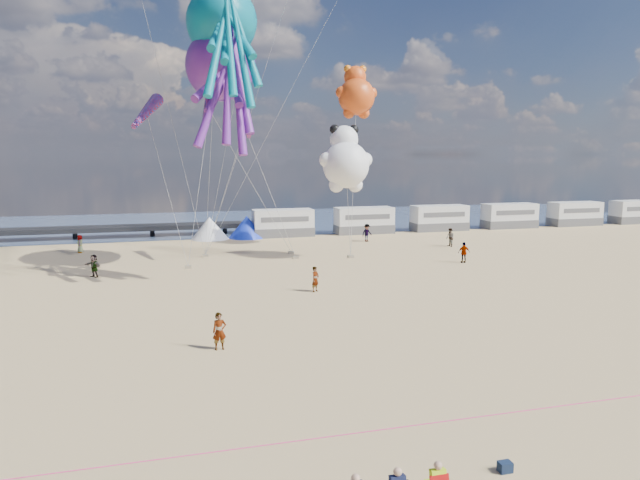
{
  "coord_description": "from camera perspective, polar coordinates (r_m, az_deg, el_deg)",
  "views": [
    {
      "loc": [
        -6.32,
        -21.46,
        8.98
      ],
      "look_at": [
        1.09,
        6.0,
        4.71
      ],
      "focal_mm": 32.0,
      "sensor_mm": 36.0,
      "label": 1
    }
  ],
  "objects": [
    {
      "name": "windsock_left",
      "position": [
        46.87,
        -16.99,
        12.12
      ],
      "size": [
        2.79,
        7.33,
        7.28
      ],
      "primitive_type": null,
      "rotation": [
        0.0,
        0.0,
        -0.24
      ],
      "color": "red"
    },
    {
      "name": "beachgoer_1",
      "position": [
        57.35,
        12.89,
        0.24
      ],
      "size": [
        0.63,
        0.93,
        1.83
      ],
      "primitive_type": "imported",
      "rotation": [
        0.0,
        0.0,
        4.77
      ],
      "color": "#7F6659",
      "rests_on": "ground"
    },
    {
      "name": "motorhome_1",
      "position": [
        65.65,
        4.43,
        1.98
      ],
      "size": [
        6.6,
        2.5,
        3.0
      ],
      "primitive_type": "cube",
      "color": "silver",
      "rests_on": "ground"
    },
    {
      "name": "motorhome_2",
      "position": [
        69.39,
        11.85,
        2.17
      ],
      "size": [
        6.6,
        2.5,
        3.0
      ],
      "primitive_type": "cube",
      "color": "silver",
      "rests_on": "ground"
    },
    {
      "name": "motorhome_0",
      "position": [
        63.13,
        -3.73,
        1.72
      ],
      "size": [
        6.6,
        2.5,
        3.0
      ],
      "primitive_type": "cube",
      "color": "silver",
      "rests_on": "ground"
    },
    {
      "name": "water",
      "position": [
        77.25,
        -10.3,
        1.74
      ],
      "size": [
        120.0,
        120.0,
        0.0
      ],
      "primitive_type": "plane",
      "color": "#3A4E6F",
      "rests_on": "ground"
    },
    {
      "name": "tent_blue",
      "position": [
        62.51,
        -7.33,
        1.32
      ],
      "size": [
        4.0,
        4.0,
        2.4
      ],
      "primitive_type": "cone",
      "color": "#1933CC",
      "rests_on": "ground"
    },
    {
      "name": "motorhome_4",
      "position": [
        79.78,
        24.13,
        2.42
      ],
      "size": [
        6.6,
        2.5,
        3.0
      ],
      "primitive_type": "cube",
      "color": "silver",
      "rests_on": "ground"
    },
    {
      "name": "beachgoer_2",
      "position": [
        59.42,
        4.72,
        0.72
      ],
      "size": [
        1.05,
        0.92,
        1.84
      ],
      "primitive_type": "imported",
      "rotation": [
        0.0,
        0.0,
        0.29
      ],
      "color": "#7F6659",
      "rests_on": "ground"
    },
    {
      "name": "windsock_mid",
      "position": [
        45.07,
        -11.1,
        12.84
      ],
      "size": [
        2.14,
        6.14,
        6.06
      ],
      "primitive_type": null,
      "rotation": [
        0.0,
        0.0,
        -0.19
      ],
      "color": "red"
    },
    {
      "name": "windsock_right",
      "position": [
        47.61,
        -7.42,
        11.45
      ],
      "size": [
        1.08,
        4.69,
        4.66
      ],
      "primitive_type": null,
      "rotation": [
        0.0,
        0.0,
        -0.04
      ],
      "color": "red"
    },
    {
      "name": "kite_panda",
      "position": [
        48.46,
        2.61,
        7.52
      ],
      "size": [
        5.7,
        5.5,
        6.73
      ],
      "primitive_type": null,
      "rotation": [
        0.0,
        0.0,
        0.24
      ],
      "color": "white"
    },
    {
      "name": "beachgoer_5",
      "position": [
        37.66,
        -0.47,
        -3.94
      ],
      "size": [
        1.54,
        1.35,
        1.68
      ],
      "primitive_type": "imported",
      "rotation": [
        0.0,
        0.0,
        0.66
      ],
      "color": "#7F6659",
      "rests_on": "ground"
    },
    {
      "name": "rope_line",
      "position": [
        19.78,
        5.55,
        -18.44
      ],
      "size": [
        34.0,
        0.03,
        0.03
      ],
      "primitive_type": "cylinder",
      "rotation": [
        0.0,
        1.57,
        0.0
      ],
      "color": "#F2338C",
      "rests_on": "ground"
    },
    {
      "name": "tent_white",
      "position": [
        62.1,
        -10.99,
        1.19
      ],
      "size": [
        4.0,
        4.0,
        2.4
      ],
      "primitive_type": "cone",
      "color": "white",
      "rests_on": "ground"
    },
    {
      "name": "standing_person",
      "position": [
        27.12,
        -10.03,
        -8.97
      ],
      "size": [
        0.68,
        0.48,
        1.76
      ],
      "primitive_type": "imported",
      "rotation": [
        0.0,
        0.0,
        0.09
      ],
      "color": "tan",
      "rests_on": "ground"
    },
    {
      "name": "beachgoer_3",
      "position": [
        49.1,
        14.2,
        -1.22
      ],
      "size": [
        1.2,
        0.78,
        1.75
      ],
      "primitive_type": "imported",
      "rotation": [
        0.0,
        0.0,
        3.02
      ],
      "color": "#7F6659",
      "rests_on": "ground"
    },
    {
      "name": "sandbag_c",
      "position": [
        50.16,
        3.08,
        -1.65
      ],
      "size": [
        0.5,
        0.35,
        0.22
      ],
      "primitive_type": "cube",
      "color": "gray",
      "rests_on": "ground"
    },
    {
      "name": "ground",
      "position": [
        24.11,
        1.25,
        -13.33
      ],
      "size": [
        120.0,
        120.0,
        0.0
      ],
      "primitive_type": "plane",
      "color": "#DAB97E",
      "rests_on": "ground"
    },
    {
      "name": "sandbag_d",
      "position": [
        52.16,
        -2.91,
        -1.26
      ],
      "size": [
        0.5,
        0.35,
        0.22
      ],
      "primitive_type": "cube",
      "color": "gray",
      "rests_on": "ground"
    },
    {
      "name": "beachgoer_4",
      "position": [
        45.31,
        -21.67,
        -2.41
      ],
      "size": [
        1.0,
        0.99,
        1.69
      ],
      "primitive_type": "imported",
      "rotation": [
        0.0,
        0.0,
        5.51
      ],
      "color": "#7F6659",
      "rests_on": "ground"
    },
    {
      "name": "sandbag_e",
      "position": [
        51.51,
        -11.4,
        -1.54
      ],
      "size": [
        0.5,
        0.35,
        0.22
      ],
      "primitive_type": "cube",
      "color": "gray",
      "rests_on": "ground"
    },
    {
      "name": "beachgoer_6",
      "position": [
        56.98,
        -22.87,
        -0.36
      ],
      "size": [
        0.43,
        0.63,
        1.65
      ],
      "primitive_type": "imported",
      "rotation": [
        0.0,
        0.0,
        4.77
      ],
      "color": "#7F6659",
      "rests_on": "ground"
    },
    {
      "name": "cooler_navy",
      "position": [
        18.29,
        18.02,
        -20.76
      ],
      "size": [
        0.38,
        0.28,
        0.3
      ],
      "primitive_type": "cube",
      "color": "#12203A",
      "rests_on": "ground"
    },
    {
      "name": "sandbag_b",
      "position": [
        49.6,
        -2.46,
        -1.77
      ],
      "size": [
        0.5,
        0.35,
        0.22
      ],
      "primitive_type": "cube",
      "color": "gray",
      "rests_on": "ground"
    },
    {
      "name": "kite_octopus_teal",
      "position": [
        45.73,
        -9.83,
        20.65
      ],
      "size": [
        5.69,
        10.76,
        11.75
      ],
      "primitive_type": null,
      "rotation": [
        0.0,
        0.0,
        0.13
      ],
      "color": "#08768B"
    },
    {
      "name": "motorhome_5",
      "position": [
        86.09,
        29.04,
        2.49
      ],
      "size": [
        6.6,
        2.5,
        3.0
      ],
      "primitive_type": "cube",
      "color": "silver",
      "rests_on": "ground"
    },
    {
      "name": "motorhome_3",
      "position": [
        74.16,
        18.42,
        2.32
      ],
      "size": [
        6.6,
        2.5,
        3.0
      ],
      "primitive_type": "cube",
      "color": "silver",
      "rests_on": "ground"
    },
    {
      "name": "kite_teddy_orange",
      "position": [
        54.89,
        3.67,
        14.11
      ],
      "size": [
        4.97,
        4.8,
        5.84
      ],
      "primitive_type": null,
      "rotation": [
        0.0,
        0.0,
        -0.25
      ],
      "color": "#EA5117"
    },
    {
      "name": "kite_octopus_purple",
      "position": [
        45.84,
        -9.93,
        16.79
      ],
      "size": [
        7.3,
        11.2,
        11.84
      ],
      "primitive_type": null,
      "rotation": [
        0.0,
        0.0,
        -0.3
      ],
      "color": "#682390"
    },
    {
      "name": "sandbag_a",
      "position": [
        46.57,
        -13.04,
        -2.66
      ],
      "size": [
        0.5,
        0.35,
        0.22
      ],
      "primitive_type": "cube",
      "color": "gray",
      "rests_on": "ground"
    }
  ]
}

